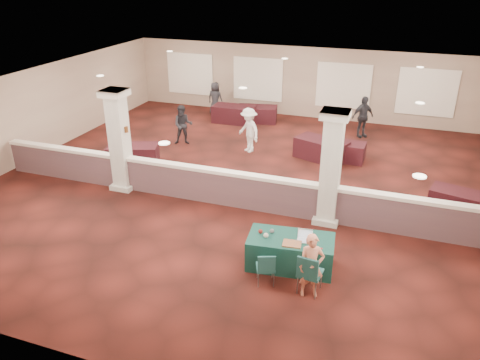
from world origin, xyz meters
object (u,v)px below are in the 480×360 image
(far_table_front_left, at_px, (133,155))
(attendee_b, at_px, (249,130))
(conf_chair_side, at_px, (266,266))
(far_table_back_right, at_px, (341,151))
(conf_chair_main, at_px, (309,271))
(attendee_a, at_px, (183,125))
(near_table, at_px, (290,252))
(attendee_c, at_px, (363,117))
(attendee_d, at_px, (215,98))
(far_table_back_left, at_px, (234,114))
(far_table_front_right, at_px, (459,202))
(woman, at_px, (311,266))
(far_table_front_center, at_px, (321,149))
(far_table_back_center, at_px, (257,114))

(far_table_front_left, bearing_deg, attendee_b, 36.24)
(conf_chair_side, relative_size, far_table_back_right, 0.49)
(conf_chair_main, height_order, far_table_front_left, conf_chair_main)
(far_table_back_right, height_order, attendee_a, attendee_a)
(far_table_back_right, bearing_deg, near_table, -91.39)
(conf_chair_main, xyz_separation_m, attendee_c, (-0.03, 10.80, 0.27))
(attendee_d, bearing_deg, far_table_back_left, 148.85)
(near_table, xyz_separation_m, far_table_front_right, (3.96, 4.21, -0.06))
(far_table_front_left, relative_size, attendee_b, 1.03)
(attendee_a, xyz_separation_m, attendee_b, (2.70, 0.09, 0.06))
(far_table_back_right, bearing_deg, conf_chair_main, -86.82)
(attendee_b, bearing_deg, far_table_front_right, 16.50)
(near_table, relative_size, conf_chair_side, 2.43)
(attendee_a, relative_size, attendee_d, 1.03)
(conf_chair_main, relative_size, far_table_front_left, 0.56)
(near_table, xyz_separation_m, far_table_back_right, (0.17, 7.11, -0.05))
(woman, relative_size, attendee_a, 0.95)
(conf_chair_side, height_order, attendee_d, attendee_d)
(far_table_back_left, relative_size, attendee_d, 1.22)
(far_table_front_left, distance_m, attendee_d, 6.70)
(woman, relative_size, far_table_front_right, 0.93)
(near_table, bearing_deg, far_table_front_center, 87.91)
(far_table_front_left, height_order, far_table_front_center, far_table_front_center)
(far_table_front_left, bearing_deg, attendee_c, 37.69)
(far_table_front_center, distance_m, far_table_back_center, 4.99)
(far_table_front_left, xyz_separation_m, attendee_c, (7.38, 5.70, 0.50))
(far_table_back_center, height_order, attendee_c, attendee_c)
(near_table, bearing_deg, far_table_back_left, 110.23)
(conf_chair_side, distance_m, woman, 1.03)
(attendee_b, bearing_deg, conf_chair_side, -32.93)
(conf_chair_main, bearing_deg, attendee_d, 127.43)
(near_table, bearing_deg, attendee_b, 109.31)
(conf_chair_main, relative_size, far_table_back_right, 0.59)
(conf_chair_side, bearing_deg, far_table_back_right, 65.24)
(near_table, distance_m, attendee_a, 8.99)
(conf_chair_main, distance_m, far_table_front_right, 6.10)
(near_table, height_order, attendee_d, attendee_d)
(far_table_back_center, height_order, attendee_d, attendee_d)
(far_table_front_left, bearing_deg, near_table, -31.81)
(woman, xyz_separation_m, attendee_a, (-6.65, 7.59, 0.04))
(near_table, distance_m, woman, 1.17)
(conf_chair_side, relative_size, woman, 0.55)
(attendee_b, relative_size, attendee_d, 1.11)
(attendee_d, bearing_deg, attendee_b, 130.77)
(conf_chair_main, distance_m, conf_chair_side, 0.96)
(far_table_front_left, xyz_separation_m, far_table_back_left, (1.75, 5.76, 0.02))
(far_table_front_center, distance_m, attendee_a, 5.47)
(conf_chair_side, xyz_separation_m, far_table_back_right, (0.51, 8.00, -0.15))
(far_table_front_right, bearing_deg, woman, -122.81)
(near_table, xyz_separation_m, attendee_a, (-5.99, 6.69, 0.40))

